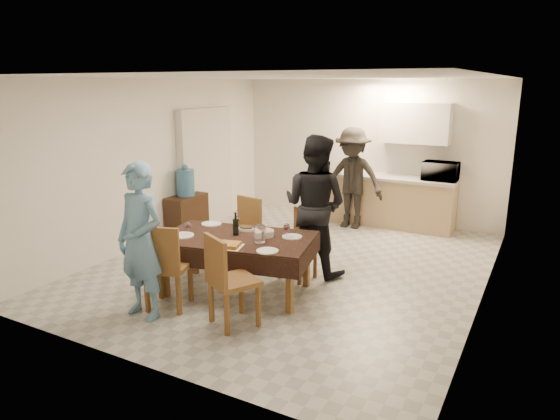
{
  "coord_description": "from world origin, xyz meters",
  "views": [
    {
      "loc": [
        3.03,
        -5.99,
        2.52
      ],
      "look_at": [
        -0.07,
        -0.3,
        0.87
      ],
      "focal_mm": 32.0,
      "sensor_mm": 36.0,
      "label": 1
    }
  ],
  "objects_px": {
    "water_pitcher": "(260,234)",
    "savoury_tart": "(226,245)",
    "microwave": "(441,171)",
    "person_kitchen": "(352,178)",
    "person_near": "(140,241)",
    "console": "(187,215)",
    "wine_bottle": "(236,224)",
    "water_jug": "(185,183)",
    "dining_table": "(237,239)",
    "person_far": "(315,205)"
  },
  "relations": [
    {
      "from": "water_pitcher",
      "to": "savoury_tart",
      "type": "height_order",
      "value": "water_pitcher"
    },
    {
      "from": "microwave",
      "to": "person_kitchen",
      "type": "bearing_deg",
      "value": 17.54
    },
    {
      "from": "person_near",
      "to": "microwave",
      "type": "bearing_deg",
      "value": 71.25
    },
    {
      "from": "savoury_tart",
      "to": "console",
      "type": "bearing_deg",
      "value": 137.75
    },
    {
      "from": "person_kitchen",
      "to": "water_pitcher",
      "type": "bearing_deg",
      "value": -87.46
    },
    {
      "from": "person_kitchen",
      "to": "console",
      "type": "bearing_deg",
      "value": -141.85
    },
    {
      "from": "wine_bottle",
      "to": "person_kitchen",
      "type": "relative_size",
      "value": 0.16
    },
    {
      "from": "savoury_tart",
      "to": "person_kitchen",
      "type": "height_order",
      "value": "person_kitchen"
    },
    {
      "from": "water_jug",
      "to": "wine_bottle",
      "type": "height_order",
      "value": "water_jug"
    },
    {
      "from": "dining_table",
      "to": "savoury_tart",
      "type": "relative_size",
      "value": 5.48
    },
    {
      "from": "person_near",
      "to": "person_far",
      "type": "xyz_separation_m",
      "value": [
        1.1,
        2.1,
        0.08
      ]
    },
    {
      "from": "savoury_tart",
      "to": "person_kitchen",
      "type": "bearing_deg",
      "value": 88.52
    },
    {
      "from": "water_pitcher",
      "to": "person_far",
      "type": "relative_size",
      "value": 0.11
    },
    {
      "from": "savoury_tart",
      "to": "microwave",
      "type": "distance_m",
      "value": 4.5
    },
    {
      "from": "dining_table",
      "to": "person_kitchen",
      "type": "xyz_separation_m",
      "value": [
        0.2,
        3.39,
        0.21
      ]
    },
    {
      "from": "wine_bottle",
      "to": "savoury_tart",
      "type": "height_order",
      "value": "wine_bottle"
    },
    {
      "from": "person_near",
      "to": "water_pitcher",
      "type": "bearing_deg",
      "value": 53.22
    },
    {
      "from": "person_kitchen",
      "to": "person_near",
      "type": "bearing_deg",
      "value": -99.56
    },
    {
      "from": "console",
      "to": "water_jug",
      "type": "distance_m",
      "value": 0.57
    },
    {
      "from": "savoury_tart",
      "to": "microwave",
      "type": "relative_size",
      "value": 0.63
    },
    {
      "from": "water_pitcher",
      "to": "person_kitchen",
      "type": "relative_size",
      "value": 0.11
    },
    {
      "from": "dining_table",
      "to": "person_near",
      "type": "bearing_deg",
      "value": -129.46
    },
    {
      "from": "console",
      "to": "person_near",
      "type": "distance_m",
      "value": 3.1
    },
    {
      "from": "water_jug",
      "to": "savoury_tart",
      "type": "height_order",
      "value": "water_jug"
    },
    {
      "from": "dining_table",
      "to": "wine_bottle",
      "type": "height_order",
      "value": "wine_bottle"
    },
    {
      "from": "microwave",
      "to": "person_near",
      "type": "bearing_deg",
      "value": 66.05
    },
    {
      "from": "console",
      "to": "person_far",
      "type": "xyz_separation_m",
      "value": [
        2.63,
        -0.55,
        0.6
      ]
    },
    {
      "from": "dining_table",
      "to": "water_jug",
      "type": "xyz_separation_m",
      "value": [
        -2.08,
        1.6,
        0.23
      ]
    },
    {
      "from": "savoury_tart",
      "to": "person_far",
      "type": "bearing_deg",
      "value": 72.53
    },
    {
      "from": "person_near",
      "to": "person_far",
      "type": "distance_m",
      "value": 2.37
    },
    {
      "from": "microwave",
      "to": "person_near",
      "type": "distance_m",
      "value": 5.35
    },
    {
      "from": "water_pitcher",
      "to": "person_near",
      "type": "height_order",
      "value": "person_near"
    },
    {
      "from": "console",
      "to": "person_kitchen",
      "type": "bearing_deg",
      "value": 38.15
    },
    {
      "from": "person_kitchen",
      "to": "water_jug",
      "type": "bearing_deg",
      "value": -141.85
    },
    {
      "from": "person_far",
      "to": "wine_bottle",
      "type": "bearing_deg",
      "value": 63.44
    },
    {
      "from": "console",
      "to": "water_pitcher",
      "type": "xyz_separation_m",
      "value": [
        2.43,
        -1.65,
        0.47
      ]
    },
    {
      "from": "water_jug",
      "to": "wine_bottle",
      "type": "xyz_separation_m",
      "value": [
        2.03,
        -1.55,
        -0.06
      ]
    },
    {
      "from": "person_near",
      "to": "water_jug",
      "type": "bearing_deg",
      "value": 125.19
    },
    {
      "from": "wine_bottle",
      "to": "microwave",
      "type": "height_order",
      "value": "microwave"
    },
    {
      "from": "microwave",
      "to": "water_jug",
      "type": "bearing_deg",
      "value": 31.17
    },
    {
      "from": "water_jug",
      "to": "person_far",
      "type": "bearing_deg",
      "value": -11.8
    },
    {
      "from": "dining_table",
      "to": "person_far",
      "type": "distance_m",
      "value": 1.21
    },
    {
      "from": "person_near",
      "to": "person_kitchen",
      "type": "xyz_separation_m",
      "value": [
        0.75,
        4.44,
        0.03
      ]
    },
    {
      "from": "console",
      "to": "person_kitchen",
      "type": "xyz_separation_m",
      "value": [
        2.28,
        1.79,
        0.55
      ]
    },
    {
      "from": "dining_table",
      "to": "water_jug",
      "type": "relative_size",
      "value": 4.48
    },
    {
      "from": "wine_bottle",
      "to": "water_pitcher",
      "type": "xyz_separation_m",
      "value": [
        0.4,
        -0.1,
        -0.04
      ]
    },
    {
      "from": "console",
      "to": "person_near",
      "type": "xyz_separation_m",
      "value": [
        1.53,
        -2.65,
        0.52
      ]
    },
    {
      "from": "savoury_tart",
      "to": "person_near",
      "type": "relative_size",
      "value": 0.21
    },
    {
      "from": "console",
      "to": "water_pitcher",
      "type": "relative_size",
      "value": 3.64
    },
    {
      "from": "person_kitchen",
      "to": "person_far",
      "type": "bearing_deg",
      "value": -81.42
    }
  ]
}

